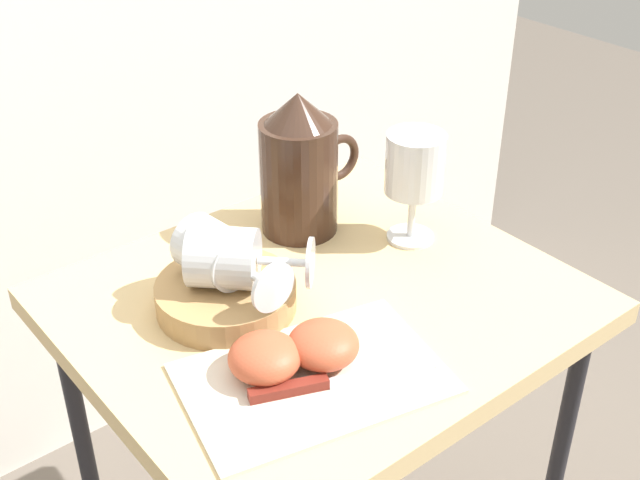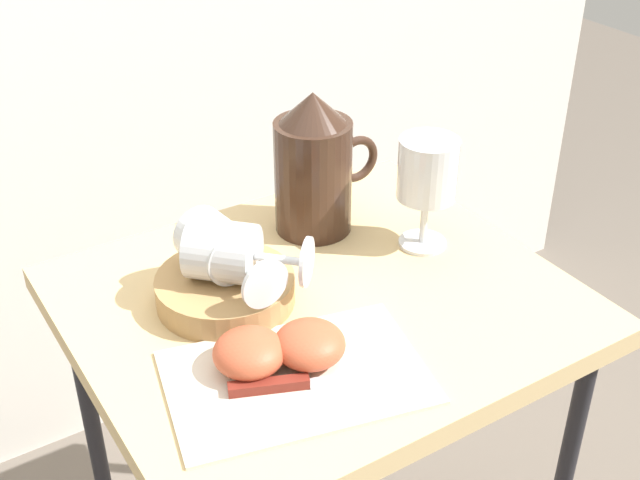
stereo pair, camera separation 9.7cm
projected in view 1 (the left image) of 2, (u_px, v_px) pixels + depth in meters
The scene contains 10 objects.
table at pixel (320, 339), 1.05m from camera, with size 0.58×0.51×0.70m.
linen_napkin at pixel (313, 378), 0.89m from camera, with size 0.27×0.18×0.00m, color beige.
basket_tray at pixel (226, 296), 0.99m from camera, with size 0.17×0.17×0.04m, color #AD8451.
pitcher at pixel (300, 175), 1.11m from camera, with size 0.16×0.10×0.20m.
wine_glass_upright at pixel (415, 169), 1.08m from camera, with size 0.08×0.08×0.15m.
wine_glass_tipped_near at pixel (228, 258), 0.96m from camera, with size 0.15×0.15×0.07m.
wine_glass_tipped_far at pixel (217, 254), 0.97m from camera, with size 0.08×0.15×0.07m.
apple_half_left at pixel (265, 357), 0.88m from camera, with size 0.08×0.08×0.04m, color #C15133.
apple_half_right at pixel (323, 344), 0.90m from camera, with size 0.08×0.08×0.04m, color #C15133.
knife at pixel (316, 384), 0.87m from camera, with size 0.20×0.09×0.01m.
Camera 1 is at (-0.52, -0.64, 1.30)m, focal length 46.70 mm.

